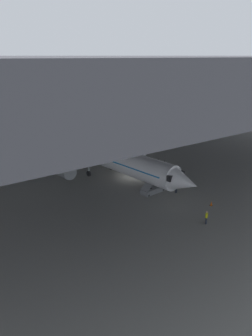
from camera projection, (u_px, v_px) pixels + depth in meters
ground_plane at (132, 177)px, 52.26m from camera, size 110.00×110.00×0.00m
hangar_structure at (85, 60)px, 56.92m from camera, size 121.00×99.00×18.35m
airplane_main at (107, 156)px, 51.65m from camera, size 33.10×34.12×10.78m
boarding_stairs at (153, 187)px, 46.21m from camera, size 4.18×1.88×4.52m
crew_worker_near_nose at (207, 217)px, 37.38m from camera, size 0.50×0.36×1.62m
crew_worker_by_stairs at (176, 187)px, 45.82m from camera, size 0.52×0.33×1.67m
traffic_cone_orange at (211, 204)px, 42.16m from camera, size 0.36×0.36×0.60m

